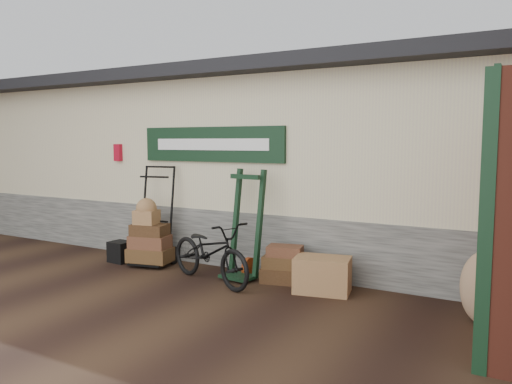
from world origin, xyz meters
TOP-DOWN VIEW (x-y plane):
  - ground at (0.00, 0.00)m, footprint 80.00×80.00m
  - station_building at (-0.01, 2.74)m, footprint 14.40×4.10m
  - porter_trolley at (-1.19, 0.63)m, footprint 0.93×0.77m
  - green_barrow at (0.53, 0.61)m, footprint 0.64×0.56m
  - suitcase_stack at (1.12, 0.67)m, footprint 0.68×0.51m
  - wicker_hamper at (1.79, 0.50)m, footprint 0.80×0.61m
  - black_trunk at (-1.77, 0.42)m, footprint 0.37×0.32m
  - bicycle at (0.24, 0.14)m, footprint 1.13×1.81m
  - burlap_sack_left at (3.76, 0.27)m, footprint 0.61×0.55m

SIDE VIEW (x-z plane):
  - ground at x=0.00m, z-range 0.00..0.00m
  - black_trunk at x=-1.77m, z-range 0.00..0.34m
  - wicker_hamper at x=1.79m, z-range 0.00..0.47m
  - suitcase_stack at x=1.12m, z-range 0.00..0.54m
  - burlap_sack_left at x=3.76m, z-range 0.00..0.81m
  - bicycle at x=0.24m, z-range 0.00..1.00m
  - green_barrow at x=0.53m, z-range 0.00..1.59m
  - porter_trolley at x=-1.19m, z-range 0.00..1.63m
  - station_building at x=-0.01m, z-range 0.01..3.21m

